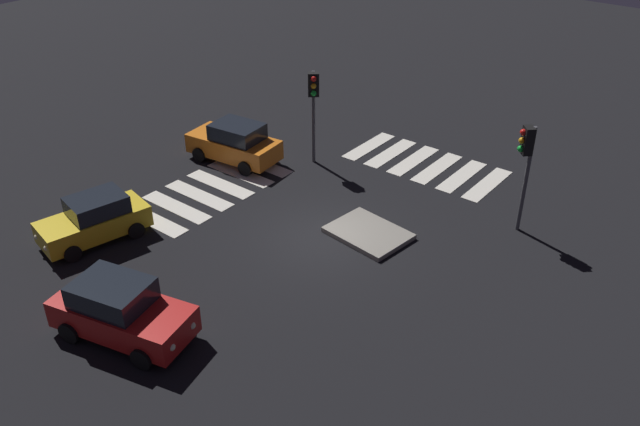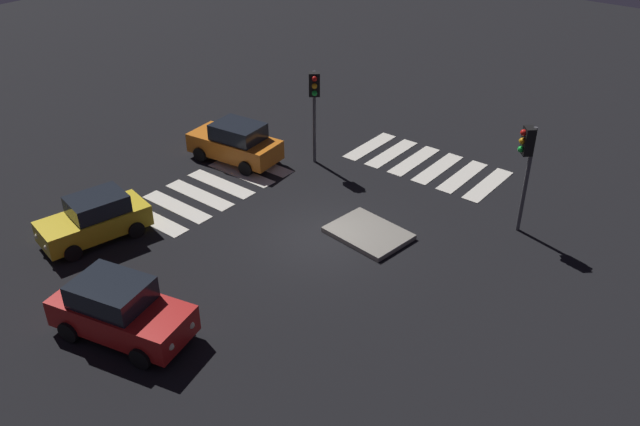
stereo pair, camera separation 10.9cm
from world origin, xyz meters
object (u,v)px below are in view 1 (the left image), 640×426
(car_yellow, at_px, (95,219))
(traffic_light_south, at_px, (526,153))
(traffic_island, at_px, (368,233))
(traffic_light_east, at_px, (314,96))
(car_orange, at_px, (235,143))
(car_red, at_px, (120,311))

(car_yellow, bearing_deg, traffic_light_south, 142.99)
(traffic_island, distance_m, traffic_light_east, 6.66)
(car_orange, bearing_deg, car_red, 111.77)
(car_orange, height_order, traffic_light_south, traffic_light_south)
(car_orange, bearing_deg, traffic_light_south, -175.51)
(car_red, xyz_separation_m, car_yellow, (4.80, -2.57, -0.08))
(car_red, xyz_separation_m, traffic_light_south, (-6.32, -12.11, 2.14))
(traffic_island, xyz_separation_m, traffic_light_south, (-3.84, -3.53, 2.91))
(car_red, bearing_deg, car_orange, 104.57)
(car_orange, distance_m, traffic_light_east, 3.98)
(traffic_light_east, bearing_deg, car_red, -28.59)
(traffic_island, bearing_deg, car_yellow, 39.54)
(car_red, relative_size, car_yellow, 1.10)
(car_red, bearing_deg, traffic_light_south, 48.90)
(traffic_light_south, bearing_deg, car_red, 19.76)
(traffic_island, relative_size, traffic_light_east, 0.73)
(traffic_island, height_order, traffic_light_south, traffic_light_south)
(traffic_light_south, xyz_separation_m, traffic_light_east, (8.87, 0.30, 0.02))
(traffic_island, xyz_separation_m, car_yellow, (7.28, 6.01, 0.70))
(car_red, relative_size, car_orange, 1.05)
(car_yellow, bearing_deg, car_orange, -163.87)
(traffic_island, relative_size, car_orange, 0.71)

